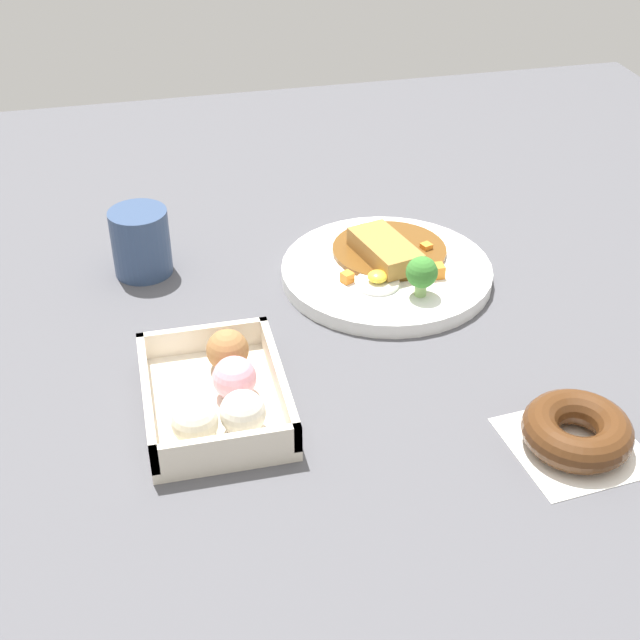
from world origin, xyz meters
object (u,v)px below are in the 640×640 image
Objects in this scene: curry_plate at (388,269)px; coffee_mug at (141,242)px; donut_box at (219,395)px; chocolate_ring_donut at (577,431)px.

coffee_mug is at bearing 73.78° from curry_plate.
donut_box is 0.30m from coffee_mug.
curry_plate is at bearing 14.58° from chocolate_ring_donut.
donut_box is at bearing 131.30° from curry_plate.
curry_plate is 3.09× the size of coffee_mug.
curry_plate is 1.97× the size of chocolate_ring_donut.
curry_plate is 0.32m from donut_box.
donut_box is 0.35m from chocolate_ring_donut.
chocolate_ring_donut is 1.57× the size of coffee_mug.
chocolate_ring_donut is at bearing -165.42° from curry_plate.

